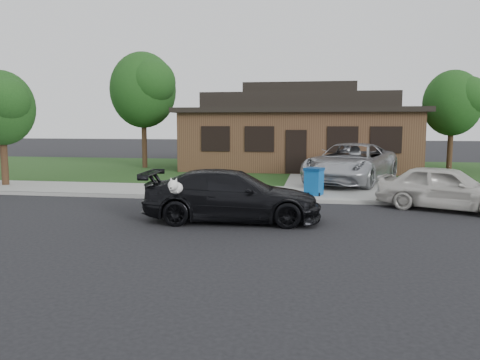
% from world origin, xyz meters
% --- Properties ---
extents(ground, '(120.00, 120.00, 0.00)m').
position_xyz_m(ground, '(0.00, 0.00, 0.00)').
color(ground, black).
rests_on(ground, ground).
extents(sidewalk, '(60.00, 3.00, 0.12)m').
position_xyz_m(sidewalk, '(0.00, 5.00, 0.06)').
color(sidewalk, gray).
rests_on(sidewalk, ground).
extents(curb, '(60.00, 0.12, 0.12)m').
position_xyz_m(curb, '(0.00, 3.50, 0.06)').
color(curb, gray).
rests_on(curb, ground).
extents(lawn, '(60.00, 13.00, 0.13)m').
position_xyz_m(lawn, '(0.00, 13.00, 0.07)').
color(lawn, '#193814').
rests_on(lawn, ground).
extents(driveway, '(4.50, 13.00, 0.14)m').
position_xyz_m(driveway, '(6.00, 10.00, 0.07)').
color(driveway, gray).
rests_on(driveway, ground).
extents(sedan, '(4.85, 2.44, 1.37)m').
position_xyz_m(sedan, '(2.77, 0.31, 0.69)').
color(sedan, black).
rests_on(sedan, ground).
extents(minivan, '(4.66, 6.48, 1.64)m').
position_xyz_m(minivan, '(6.41, 8.02, 0.96)').
color(minivan, '#A9ABB0').
rests_on(minivan, driveway).
extents(white_compact, '(4.27, 3.06, 1.35)m').
position_xyz_m(white_compact, '(8.87, 2.90, 0.68)').
color(white_compact, beige).
rests_on(white_compact, ground).
extents(recycling_bin, '(0.75, 0.75, 0.96)m').
position_xyz_m(recycling_bin, '(4.92, 4.36, 0.61)').
color(recycling_bin, '#0D4F97').
rests_on(recycling_bin, sidewalk).
extents(house, '(12.60, 8.60, 4.65)m').
position_xyz_m(house, '(4.00, 15.00, 2.13)').
color(house, '#422B1C').
rests_on(house, ground).
extents(tree_0, '(3.78, 3.60, 6.34)m').
position_xyz_m(tree_0, '(-4.34, 12.88, 4.48)').
color(tree_0, '#332114').
rests_on(tree_0, ground).
extents(tree_1, '(3.15, 3.00, 5.25)m').
position_xyz_m(tree_1, '(12.14, 14.40, 3.71)').
color(tree_1, '#332114').
rests_on(tree_1, ground).
extents(tree_2, '(2.73, 2.60, 4.59)m').
position_xyz_m(tree_2, '(-7.38, 5.11, 3.27)').
color(tree_2, '#332114').
rests_on(tree_2, ground).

